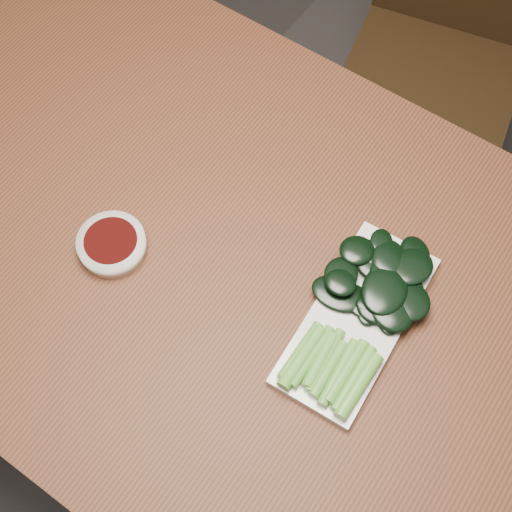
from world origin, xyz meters
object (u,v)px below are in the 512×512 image
object	(u,v)px
chair_far	(443,44)
gai_lan	(364,309)
table	(234,279)
serving_plate	(356,320)
sauce_bowl	(112,245)

from	to	relation	value
chair_far	gai_lan	bearing A→B (deg)	-87.30
chair_far	table	bearing A→B (deg)	-101.96
serving_plate	gai_lan	xyz separation A→B (m)	(0.00, 0.01, 0.02)
chair_far	gai_lan	distance (m)	0.85
table	sauce_bowl	size ratio (longest dim) A/B	14.07
table	sauce_bowl	world-z (taller)	sauce_bowl
gai_lan	chair_far	bearing A→B (deg)	105.14
table	serving_plate	bearing A→B (deg)	4.95
table	gai_lan	size ratio (longest dim) A/B	4.62
sauce_bowl	gai_lan	world-z (taller)	gai_lan
gai_lan	table	bearing A→B (deg)	-171.50
table	chair_far	bearing A→B (deg)	90.48
sauce_bowl	serving_plate	distance (m)	0.37
chair_far	serving_plate	size ratio (longest dim) A/B	3.05
sauce_bowl	gai_lan	xyz separation A→B (m)	(0.35, 0.12, 0.01)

